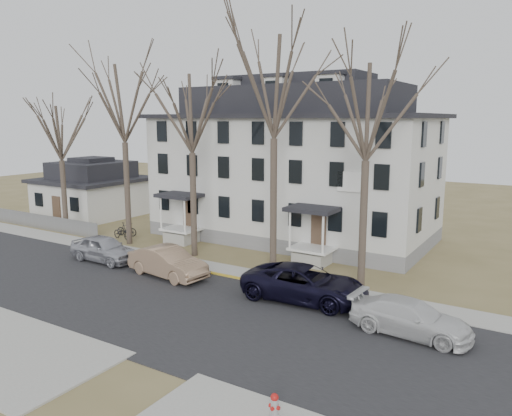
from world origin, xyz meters
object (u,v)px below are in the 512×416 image
Objects in this scene: tree_mid_right at (368,105)px; car_navy at (305,284)px; tree_far_left at (123,98)px; tree_mid_left at (191,108)px; bicycle_left at (122,233)px; bicycle_right at (127,230)px; fire_hydrant at (274,406)px; tree_bungalow at (60,129)px; car_silver at (104,249)px; tree_center at (274,80)px; boarding_house at (293,167)px; car_white at (410,318)px; car_tan at (168,263)px; small_house at (93,191)px.

car_navy is at bearing -112.48° from tree_mid_right.
tree_far_left reaches higher than tree_mid_left.
car_navy is at bearing -20.61° from tree_mid_left.
bicycle_left is (-1.31, 0.53, -9.85)m from tree_far_left.
fire_hydrant is (21.36, -14.61, -0.10)m from bicycle_right.
car_silver is (9.13, -4.19, -7.30)m from tree_bungalow.
tree_bungalow is at bearing 66.28° from car_silver.
tree_center is 3.06× the size of car_silver.
car_white is (12.45, -13.16, -4.65)m from boarding_house.
boarding_house is 4.07× the size of car_tan.
tree_center is (23.00, -6.20, 8.84)m from small_house.
tree_center is at bearing -15.08° from small_house.
tree_mid_left is 2.49× the size of car_tan.
boarding_house is 9.66m from tree_mid_left.
car_navy is 3.29× the size of bicycle_left.
small_house is 0.68× the size of tree_mid_left.
car_silver is (-15.37, -4.19, -8.78)m from tree_mid_right.
car_navy is at bearing -117.40° from bicycle_right.
tree_bungalow is at bearing 180.00° from tree_center.
boarding_house is 13.72m from bicycle_left.
fire_hydrant is at bearing -44.07° from tree_mid_left.
car_navy reaches higher than car_white.
bicycle_right is at bearing 77.74° from car_white.
car_silver is 5.51m from car_tan.
tree_mid_left reaches higher than fire_hydrant.
tree_center is 8.48× the size of bicycle_right.
car_silver is (-6.87, -12.35, -4.56)m from boarding_house.
tree_bungalow is 2.25× the size of car_silver.
bicycle_left is (-8.94, 4.97, -0.34)m from car_tan.
car_white is at bearing -85.07° from car_tan.
bicycle_right is (-17.72, 5.19, -0.34)m from car_navy.
small_house is 1.40× the size of car_navy.
tree_bungalow is at bearing 153.68° from fire_hydrant.
boarding_house is 14.85m from car_silver.
fire_hydrant is at bearing -116.23° from car_silver.
car_navy is 1.24× the size of car_white.
tree_mid_right is 2.53× the size of car_white.
tree_far_left is at bearing 146.11° from fire_hydrant.
boarding_house is at bearing 46.70° from car_white.
bicycle_left is (9.69, -5.66, -1.75)m from small_house.
car_tan is (-9.87, -4.43, -8.76)m from tree_mid_right.
car_tan is at bearing -91.57° from car_silver.
bicycle_right is (-9.40, 5.89, -0.32)m from car_tan.
bicycle_right is (-0.46, 0.92, 0.02)m from bicycle_left.
tree_bungalow reaches higher than bicycle_left.
small_house is 21.49m from car_tan.
tree_mid_left is 2.04× the size of car_navy.
car_tan is at bearing -29.71° from small_house.
tree_center is 7.76× the size of bicycle_left.
car_navy reaches higher than bicycle_left.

